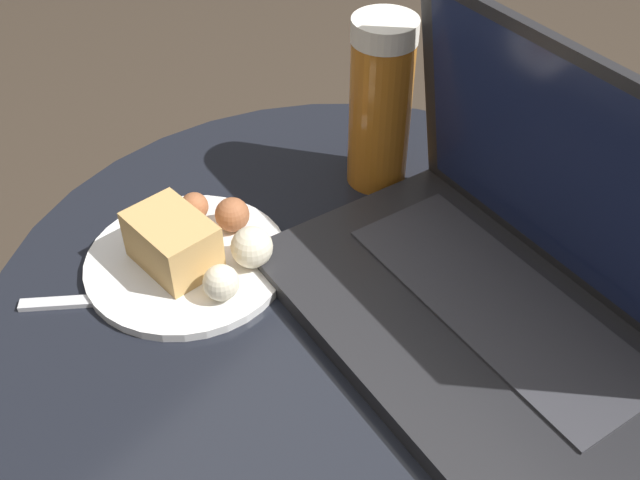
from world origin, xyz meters
TOP-DOWN VIEW (x-y plane):
  - table at (0.00, 0.00)m, footprint 0.66×0.66m
  - laptop at (0.12, 0.06)m, footprint 0.42×0.33m
  - beer_glass at (-0.08, 0.16)m, footprint 0.06×0.06m
  - snack_plate at (-0.14, -0.06)m, footprint 0.19×0.19m
  - fork at (-0.15, -0.13)m, footprint 0.14×0.14m

SIDE VIEW (x-z plane):
  - table at x=0.00m, z-range 0.11..0.65m
  - fork at x=-0.15m, z-range 0.54..0.54m
  - snack_plate at x=-0.14m, z-range 0.53..0.59m
  - laptop at x=0.12m, z-range 0.47..0.71m
  - beer_glass at x=-0.08m, z-range 0.54..0.72m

